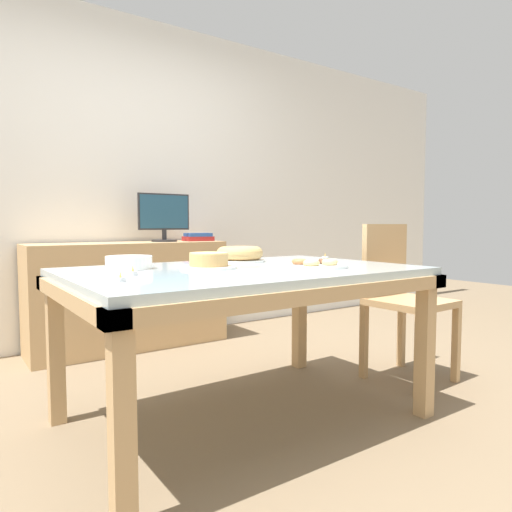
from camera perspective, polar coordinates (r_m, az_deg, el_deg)
ground_plane at (r=2.34m, az=-1.53°, el=-19.68°), size 12.00×12.00×0.00m
wall_back at (r=3.87m, az=-17.25°, el=9.15°), size 8.00×0.10×2.60m
dining_table at (r=2.16m, az=-1.56°, el=-3.64°), size 1.62×1.07×0.73m
chair at (r=2.93m, az=17.54°, el=-4.34°), size 0.44×0.44×0.94m
sideboard at (r=3.61m, az=-15.52°, el=-4.73°), size 1.46×0.44×0.80m
computer_monitor at (r=3.68m, az=-11.41°, el=4.72°), size 0.42×0.20×0.38m
book_stack at (r=3.81m, az=-7.26°, el=2.36°), size 0.24×0.19×0.07m
cake_chocolate_round at (r=2.12m, az=-5.93°, el=-0.70°), size 0.26×0.26×0.07m
cake_golden_bundt at (r=2.50m, az=-2.04°, el=0.22°), size 0.27×0.27×0.08m
pastry_platter at (r=2.20m, az=7.50°, el=-1.04°), size 0.30×0.30×0.04m
plate_stack at (r=2.18m, az=-15.60°, el=-0.78°), size 0.21×0.21×0.06m
tealight_centre at (r=2.71m, az=8.64°, el=-0.19°), size 0.04×0.04×0.04m
tealight_near_cakes at (r=1.69m, az=-16.58°, el=-2.79°), size 0.04×0.04×0.04m
tealight_right_edge at (r=1.89m, az=-15.14°, el=-2.05°), size 0.04×0.04×0.04m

